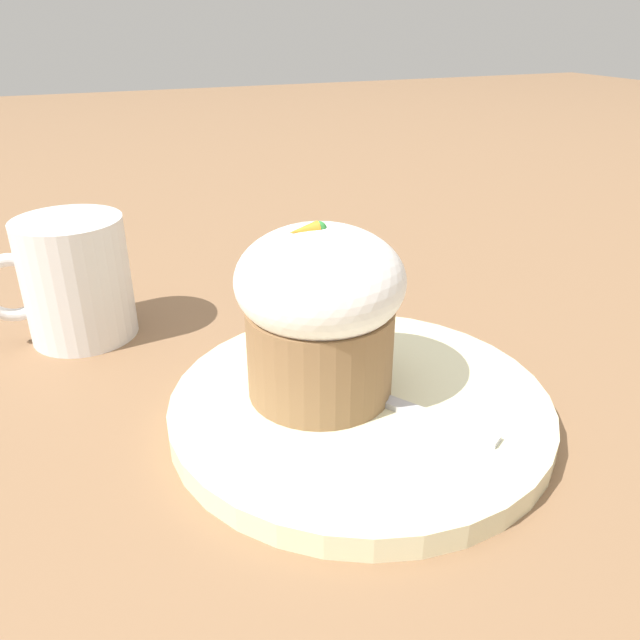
% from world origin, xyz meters
% --- Properties ---
extents(ground_plane, '(4.00, 4.00, 0.00)m').
position_xyz_m(ground_plane, '(0.00, 0.00, 0.00)').
color(ground_plane, '#846042').
extents(dessert_plate, '(0.25, 0.25, 0.02)m').
position_xyz_m(dessert_plate, '(0.00, 0.00, 0.01)').
color(dessert_plate, beige).
rests_on(dessert_plate, ground_plane).
extents(carrot_cake, '(0.10, 0.10, 0.12)m').
position_xyz_m(carrot_cake, '(0.02, -0.02, 0.07)').
color(carrot_cake, olive).
rests_on(carrot_cake, dessert_plate).
extents(spoon, '(0.08, 0.11, 0.01)m').
position_xyz_m(spoon, '(-0.01, 0.01, 0.02)').
color(spoon, '#B7B7BC').
rests_on(spoon, dessert_plate).
extents(coffee_cup, '(0.12, 0.08, 0.10)m').
position_xyz_m(coffee_cup, '(0.16, -0.19, 0.05)').
color(coffee_cup, white).
rests_on(coffee_cup, ground_plane).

